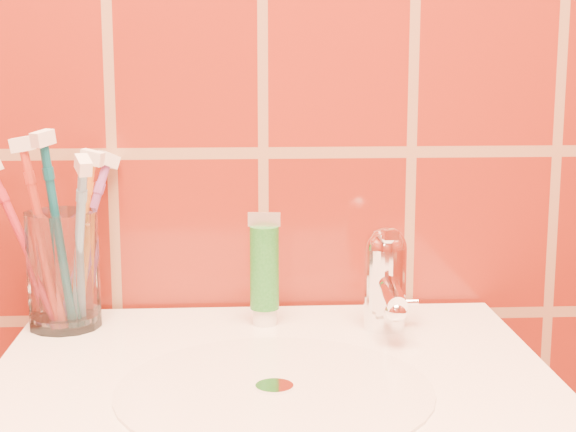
{
  "coord_description": "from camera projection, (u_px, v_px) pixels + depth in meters",
  "views": [
    {
      "loc": [
        -0.03,
        0.13,
        1.16
      ],
      "look_at": [
        0.02,
        1.08,
        0.98
      ],
      "focal_mm": 55.0,
      "sensor_mm": 36.0,
      "label": 1
    }
  ],
  "objects": [
    {
      "name": "toothbrush_3",
      "position": [
        26.0,
        247.0,
        1.0
      ],
      "size": [
        0.13,
        0.12,
        0.2
      ],
      "primitive_type": null,
      "rotation": [
        0.4,
        0.0,
        -1.75
      ],
      "color": "#A82432",
      "rests_on": "glass_tumbler"
    },
    {
      "name": "toothbrush_4",
      "position": [
        79.0,
        246.0,
        0.98
      ],
      "size": [
        0.11,
        0.17,
        0.23
      ],
      "primitive_type": null,
      "rotation": [
        0.36,
        0.0,
        0.4
      ],
      "color": "#699CBB",
      "rests_on": "glass_tumbler"
    },
    {
      "name": "toothbrush_2",
      "position": [
        43.0,
        236.0,
        0.99
      ],
      "size": [
        0.07,
        0.06,
        0.23
      ],
      "primitive_type": null,
      "rotation": [
        0.17,
        0.0,
        -1.64
      ],
      "color": "#C23A29",
      "rests_on": "glass_tumbler"
    },
    {
      "name": "toothbrush_0",
      "position": [
        84.0,
        239.0,
        1.04
      ],
      "size": [
        0.16,
        0.16,
        0.21
      ],
      "primitive_type": null,
      "rotation": [
        0.4,
        0.0,
        2.35
      ],
      "color": "#894AA0",
      "rests_on": "glass_tumbler"
    },
    {
      "name": "toothbrush_1",
      "position": [
        81.0,
        240.0,
        1.01
      ],
      "size": [
        0.09,
        0.08,
        0.21
      ],
      "primitive_type": null,
      "rotation": [
        0.19,
        0.0,
        1.3
      ],
      "color": "orange",
      "rests_on": "glass_tumbler"
    },
    {
      "name": "toothbrush_5",
      "position": [
        58.0,
        234.0,
        0.98
      ],
      "size": [
        0.08,
        0.09,
        0.24
      ],
      "primitive_type": null,
      "rotation": [
        0.14,
        0.0,
        -0.6
      ],
      "color": "#0C5265",
      "rests_on": "glass_tumbler"
    },
    {
      "name": "glass_tumbler",
      "position": [
        63.0,
        270.0,
        1.01
      ],
      "size": [
        0.09,
        0.09,
        0.14
      ],
      "primitive_type": "cylinder",
      "rotation": [
        0.0,
        0.0,
        -0.04
      ],
      "color": "white",
      "rests_on": "pedestal_sink"
    },
    {
      "name": "faucet",
      "position": [
        386.0,
        275.0,
        1.0
      ],
      "size": [
        0.05,
        0.11,
        0.12
      ],
      "color": "white",
      "rests_on": "pedestal_sink"
    },
    {
      "name": "toothpaste_tube",
      "position": [
        264.0,
        273.0,
        1.02
      ],
      "size": [
        0.04,
        0.03,
        0.13
      ],
      "rotation": [
        0.0,
        0.0,
        -0.11
      ],
      "color": "white",
      "rests_on": "pedestal_sink"
    }
  ]
}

